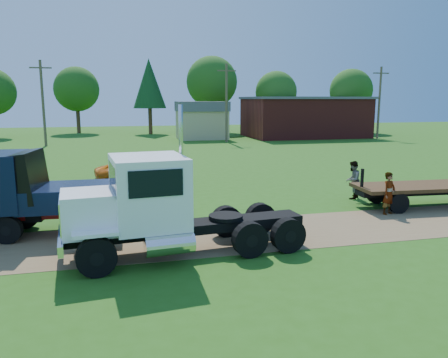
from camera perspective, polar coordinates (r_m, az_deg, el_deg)
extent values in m
plane|color=#285913|center=(17.01, 9.20, -6.65)|extent=(140.00, 140.00, 0.00)
cube|color=brown|center=(17.00, 9.20, -6.63)|extent=(120.00, 4.20, 0.01)
cube|color=black|center=(14.35, -4.49, -6.29)|extent=(7.85, 1.77, 0.31)
cylinder|color=black|center=(12.96, -16.31, -9.76)|extent=(1.17, 0.48, 1.14)
cylinder|color=black|center=(12.96, -16.31, -9.76)|extent=(0.44, 0.42, 0.40)
cylinder|color=black|center=(15.07, -16.81, -6.94)|extent=(1.17, 0.48, 1.14)
cylinder|color=black|center=(15.07, -16.81, -6.94)|extent=(0.44, 0.42, 0.40)
cylinder|color=black|center=(13.94, 3.40, -7.90)|extent=(1.17, 0.48, 1.14)
cylinder|color=black|center=(13.94, 3.40, -7.90)|extent=(0.44, 0.42, 0.40)
cylinder|color=black|center=(15.92, 0.29, -5.56)|extent=(1.17, 0.48, 1.14)
cylinder|color=black|center=(15.92, 0.29, -5.56)|extent=(0.44, 0.42, 0.40)
cylinder|color=black|center=(14.49, 8.37, -7.28)|extent=(1.17, 0.48, 1.14)
cylinder|color=black|center=(14.49, 8.37, -7.28)|extent=(0.44, 0.42, 0.40)
cylinder|color=black|center=(16.41, 4.75, -5.11)|extent=(1.17, 0.48, 1.14)
cylinder|color=black|center=(16.41, 4.75, -5.11)|extent=(0.44, 0.42, 0.40)
cube|color=white|center=(13.72, -16.59, -4.11)|extent=(2.04, 1.94, 1.25)
cube|color=silver|center=(13.73, -20.48, -4.55)|extent=(0.24, 1.56, 1.04)
cube|color=silver|center=(13.93, -20.51, -7.46)|extent=(0.40, 2.39, 0.31)
cube|color=white|center=(13.77, -9.79, -1.55)|extent=(2.42, 2.70, 2.18)
cube|color=black|center=(13.55, -14.31, 0.10)|extent=(0.26, 2.07, 0.88)
cube|color=black|center=(12.47, -8.87, -0.58)|extent=(1.55, 0.20, 0.78)
cube|color=black|center=(14.91, -10.66, 1.15)|extent=(1.55, 0.20, 0.78)
cube|color=white|center=(12.75, -16.47, -6.90)|extent=(1.29, 0.59, 0.10)
cube|color=white|center=(14.89, -16.95, -4.45)|extent=(1.29, 0.59, 0.10)
cylinder|color=silver|center=(13.07, -7.11, -8.50)|extent=(1.51, 0.77, 0.62)
cylinder|color=silver|center=(14.51, -5.55, 0.20)|extent=(0.16, 0.16, 4.78)
cylinder|color=black|center=(14.64, 0.23, -4.95)|extent=(1.25, 1.25, 0.12)
cylinder|color=black|center=(16.94, -26.44, -5.95)|extent=(1.03, 0.44, 0.99)
cylinder|color=black|center=(16.94, -26.44, -5.95)|extent=(0.39, 0.38, 0.35)
cylinder|color=black|center=(18.67, -24.45, -4.35)|extent=(1.03, 0.44, 0.99)
cylinder|color=black|center=(18.67, -24.45, -4.35)|extent=(0.39, 0.38, 0.35)
cube|color=maroon|center=(17.66, -24.36, -4.07)|extent=(7.17, 1.20, 0.31)
cylinder|color=black|center=(16.33, -16.96, -5.64)|extent=(1.13, 0.39, 1.12)
cylinder|color=black|center=(16.33, -16.96, -5.64)|extent=(0.40, 0.39, 0.39)
cylinder|color=black|center=(18.40, -16.44, -3.83)|extent=(1.13, 0.39, 1.12)
cylinder|color=black|center=(18.40, -16.44, -3.83)|extent=(0.40, 0.39, 0.39)
cube|color=black|center=(17.25, -19.19, -2.13)|extent=(3.63, 2.44, 0.82)
imported|color=#C85E09|center=(26.22, -10.88, 0.90)|extent=(5.48, 3.19, 1.43)
cube|color=#3D2413|center=(22.56, 25.59, -0.83)|extent=(7.43, 2.68, 0.16)
cube|color=black|center=(22.60, 25.55, -1.40)|extent=(7.34, 1.40, 0.23)
cylinder|color=black|center=(20.63, 21.82, -2.95)|extent=(0.93, 0.33, 0.91)
cylinder|color=black|center=(22.24, 19.27, -1.86)|extent=(0.93, 0.33, 0.91)
cube|color=black|center=(20.63, 17.59, 0.04)|extent=(0.12, 0.12, 0.91)
imported|color=#999999|center=(20.18, 20.74, -1.78)|extent=(0.80, 0.67, 1.86)
imported|color=#999999|center=(22.83, 16.45, -0.12)|extent=(1.17, 1.17, 1.91)
cube|color=maroon|center=(60.19, 10.41, 7.85)|extent=(15.00, 10.00, 5.00)
cube|color=#58585D|center=(60.14, 10.49, 10.37)|extent=(15.40, 10.40, 0.30)
cube|color=tan|center=(56.03, -2.92, 7.11)|extent=(6.00, 5.00, 3.60)
cube|color=#58585D|center=(55.95, -2.94, 9.47)|extent=(6.20, 5.40, 1.20)
cylinder|color=brown|center=(50.54, -22.56, 9.07)|extent=(0.28, 0.28, 9.00)
cube|color=brown|center=(50.64, -22.86, 13.25)|extent=(2.20, 0.14, 0.14)
cylinder|color=brown|center=(51.48, 0.33, 9.85)|extent=(0.28, 0.28, 9.00)
cube|color=brown|center=(51.58, 0.33, 13.96)|extent=(2.20, 0.14, 0.14)
cylinder|color=brown|center=(59.55, 19.61, 9.33)|extent=(0.28, 0.28, 9.00)
cube|color=brown|center=(59.64, 19.83, 12.88)|extent=(2.20, 0.14, 0.14)
cylinder|color=#3C2618|center=(69.38, -18.48, 7.17)|extent=(0.56, 0.56, 3.48)
sphere|color=#134E14|center=(69.32, -18.71, 11.06)|extent=(6.56, 6.56, 6.56)
cylinder|color=#3C2618|center=(64.86, -9.60, 7.49)|extent=(0.56, 0.56, 3.77)
cone|color=#11381C|center=(64.83, -9.74, 12.20)|extent=(4.74, 4.74, 7.00)
cylinder|color=#3C2618|center=(67.33, -1.59, 7.86)|extent=(0.56, 0.56, 4.07)
sphere|color=#134E14|center=(67.32, -1.61, 12.57)|extent=(7.68, 7.68, 7.68)
cylinder|color=#3C2618|center=(66.88, 6.74, 7.43)|extent=(0.56, 0.56, 3.26)
sphere|color=#134E14|center=(66.81, 6.82, 11.23)|extent=(6.16, 6.16, 6.16)
cylinder|color=#3C2618|center=(70.07, 16.06, 7.29)|extent=(0.56, 0.56, 3.40)
sphere|color=#134E14|center=(70.01, 16.25, 11.06)|extent=(6.41, 6.41, 6.41)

